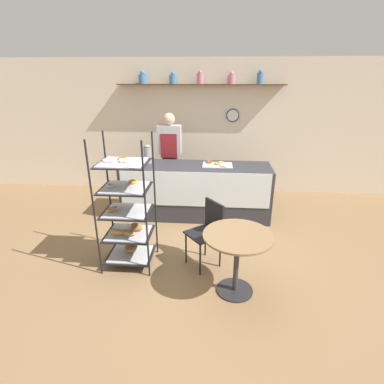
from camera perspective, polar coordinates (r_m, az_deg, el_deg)
name	(u,v)px	position (r m, az deg, el deg)	size (l,w,h in m)	color
ground_plane	(189,256)	(4.30, -0.51, -12.18)	(14.00, 14.00, 0.00)	olive
back_wall	(200,127)	(6.35, 1.60, 12.29)	(10.00, 0.30, 2.70)	beige
display_counter	(196,191)	(5.30, 0.75, 0.25)	(2.56, 0.76, 0.93)	#333338
pastry_rack	(127,211)	(3.91, -12.34, -3.63)	(0.64, 0.57, 1.73)	black
person_worker	(170,154)	(5.80, -4.24, 7.14)	(0.44, 0.23, 1.73)	#282833
cafe_table	(237,249)	(3.43, 8.61, -10.67)	(0.78, 0.78, 0.75)	#262628
cafe_chair	(208,227)	(3.91, 3.16, -6.68)	(0.53, 0.53, 0.88)	black
coffee_carafe	(148,154)	(5.32, -8.46, 7.14)	(0.14, 0.14, 0.33)	gray
donut_tray_counter	(218,164)	(5.19, 5.05, 5.30)	(0.51, 0.35, 0.05)	silver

